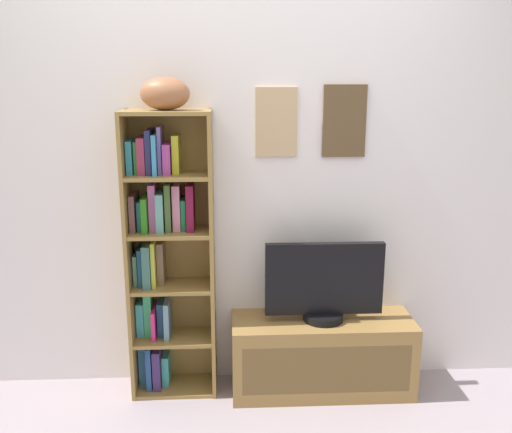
% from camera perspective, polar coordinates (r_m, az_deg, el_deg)
% --- Properties ---
extents(back_wall, '(4.80, 0.08, 2.48)m').
position_cam_1_polar(back_wall, '(3.08, -1.85, 5.00)').
color(back_wall, silver).
rests_on(back_wall, ground).
extents(bookshelf, '(0.46, 0.25, 1.56)m').
position_cam_1_polar(bookshelf, '(3.08, -9.30, -3.66)').
color(bookshelf, olive).
rests_on(bookshelf, ground).
extents(football, '(0.28, 0.21, 0.16)m').
position_cam_1_polar(football, '(2.90, -9.24, 12.21)').
color(football, '#91593A').
rests_on(football, bookshelf).
extents(tv_stand, '(1.00, 0.35, 0.42)m').
position_cam_1_polar(tv_stand, '(3.25, 6.71, -13.79)').
color(tv_stand, olive).
rests_on(tv_stand, ground).
extents(television, '(0.64, 0.22, 0.44)m').
position_cam_1_polar(television, '(3.08, 6.94, -6.76)').
color(television, black).
rests_on(television, tv_stand).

